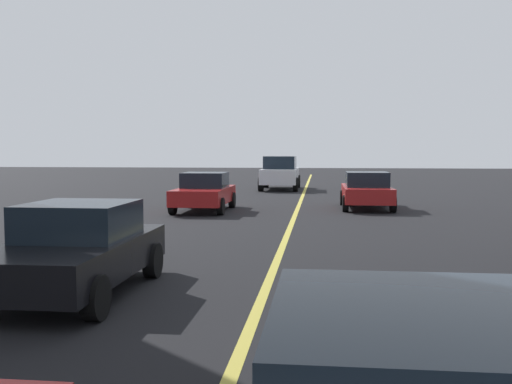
# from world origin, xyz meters

# --- Properties ---
(lane_centre_line) EXTENTS (80.00, 0.16, 0.01)m
(lane_centre_line) POSITION_xyz_m (20.00, 0.00, 0.00)
(lane_centre_line) COLOR #D8C64C
(lane_centre_line) RESTS_ON ground_plane
(car_white_far) EXTENTS (4.70, 2.14, 1.88)m
(car_white_far) POSITION_xyz_m (39.57, 1.41, 0.97)
(car_white_far) COLOR silver
(car_white_far) RESTS_ON ground_plane
(car_red_parked_a) EXTENTS (3.90, 1.89, 1.40)m
(car_red_parked_a) POSITION_xyz_m (27.72, 3.37, 0.70)
(car_red_parked_a) COLOR #B21E1E
(car_red_parked_a) RESTS_ON ground_plane
(car_red_mid) EXTENTS (3.90, 1.89, 1.40)m
(car_red_mid) POSITION_xyz_m (29.17, -2.60, 0.70)
(car_red_mid) COLOR #B21E1E
(car_red_mid) RESTS_ON ground_plane
(car_black_near) EXTENTS (3.90, 1.89, 1.40)m
(car_black_near) POSITION_xyz_m (15.40, 2.87, 0.70)
(car_black_near) COLOR black
(car_black_near) RESTS_ON ground_plane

